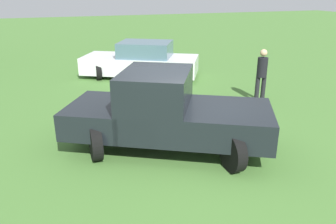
% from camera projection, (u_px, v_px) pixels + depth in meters
% --- Properties ---
extents(ground_plane, '(80.00, 80.00, 0.00)m').
position_uv_depth(ground_plane, '(179.00, 150.00, 7.70)').
color(ground_plane, '#477533').
extents(pickup_truck, '(3.77, 4.83, 1.82)m').
position_uv_depth(pickup_truck, '(163.00, 110.00, 7.49)').
color(pickup_truck, black).
rests_on(pickup_truck, ground_plane).
extents(sedan_near, '(3.86, 4.97, 1.45)m').
position_uv_depth(sedan_near, '(142.00, 61.00, 13.86)').
color(sedan_near, black).
rests_on(sedan_near, ground_plane).
extents(person_bystander, '(0.39, 0.39, 1.71)m').
position_uv_depth(person_bystander, '(262.00, 73.00, 10.69)').
color(person_bystander, black).
rests_on(person_bystander, ground_plane).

